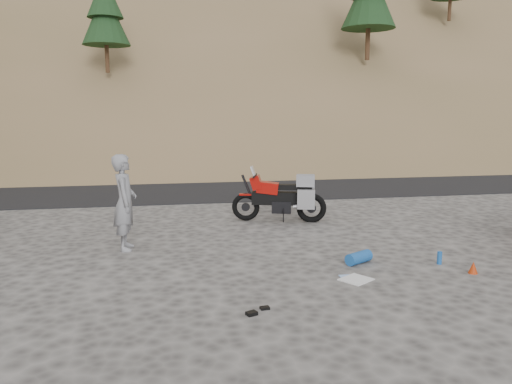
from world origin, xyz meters
The scene contains 12 objects.
ground centered at (0.00, 0.00, 0.00)m, with size 140.00×140.00×0.00m, color #44413F.
road centered at (0.00, 9.00, 0.00)m, with size 120.00×7.00×0.05m, color black.
hillside centered at (-0.05, 40.88, 11.08)m, with size 120.00×73.00×46.72m.
motorcycle centered at (0.94, 2.88, 0.57)m, with size 2.18×1.00×1.33m.
man centered at (-2.53, 1.06, 0.00)m, with size 0.65×0.43×1.79m, color gray.
gear_white_cloth centered at (1.06, -1.38, 0.01)m, with size 0.44×0.39×0.01m, color white.
gear_blue_mat centered at (1.43, -0.59, 0.10)m, with size 0.20×0.20×0.51m, color #1A54A1.
gear_bottle centered at (2.75, -0.88, 0.11)m, with size 0.08×0.08×0.22m, color #1A54A1.
gear_funnel centered at (3.02, -1.42, 0.10)m, with size 0.15×0.15×0.19m, color #B3310B.
gear_glove_a centered at (-0.55, -2.25, 0.02)m, with size 0.12×0.09×0.03m, color black.
gear_glove_b centered at (-0.75, -2.41, 0.02)m, with size 0.13×0.10×0.04m, color black.
gear_blue_cloth centered at (1.01, -1.25, 0.01)m, with size 0.30×0.22×0.01m, color #9BBEEF.
Camera 1 is at (-1.80, -8.33, 2.55)m, focal length 35.00 mm.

